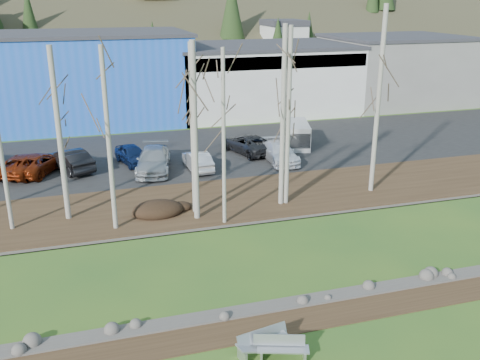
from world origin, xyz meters
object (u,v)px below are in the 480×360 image
object	(u,v)px
car_1	(70,160)
car_6	(248,144)
car_4	(133,155)
car_8	(37,163)
car_7	(279,153)
car_5	(198,161)
seagull	(280,340)
car_3	(154,160)
car_2	(26,164)
bench_intact	(282,348)
bench_damaged	(263,343)
van_white	(297,135)

from	to	relation	value
car_1	car_6	bearing A→B (deg)	158.71
car_4	car_8	world-z (taller)	car_8
car_7	car_5	bearing A→B (deg)	-177.21
car_5	seagull	bearing A→B (deg)	83.24
car_8	car_1	bearing A→B (deg)	-156.54
car_3	car_8	xyz separation A→B (m)	(-7.54, 1.86, -0.10)
car_5	car_6	xyz separation A→B (m)	(4.59, 3.01, 0.06)
car_3	car_8	bearing A→B (deg)	178.30
car_4	car_5	world-z (taller)	car_4
car_2	seagull	bearing A→B (deg)	140.12
car_4	car_6	size ratio (longest dim) A/B	0.78
bench_intact	car_1	bearing A→B (deg)	124.91
car_5	car_1	bearing A→B (deg)	-18.13
car_4	seagull	bearing A→B (deg)	-98.66
car_2	car_5	world-z (taller)	car_2
bench_damaged	car_1	xyz separation A→B (m)	(-6.11, 22.28, 0.47)
car_6	car_4	bearing A→B (deg)	-14.55
car_3	car_5	world-z (taller)	car_3
bench_damaged	car_5	bearing A→B (deg)	72.40
bench_damaged	bench_intact	bearing A→B (deg)	-53.52
seagull	car_5	distance (m)	19.72
car_8	seagull	bearing A→B (deg)	138.51
bench_intact	car_5	distance (m)	20.48
bench_intact	car_2	xyz separation A→B (m)	(-9.48, 22.86, 0.39)
van_white	car_5	bearing A→B (deg)	-140.99
car_6	car_8	xyz separation A→B (m)	(-15.04, -0.56, -0.02)
bench_intact	van_white	world-z (taller)	van_white
car_8	van_white	size ratio (longest dim) A/B	1.07
car_3	car_5	xyz separation A→B (m)	(2.92, -0.58, -0.13)
car_7	car_8	world-z (taller)	car_8
bench_intact	van_white	size ratio (longest dim) A/B	0.39
car_6	car_8	size ratio (longest dim) A/B	1.03
car_1	car_7	bearing A→B (deg)	146.97
car_1	bench_intact	bearing A→B (deg)	81.97
bench_intact	seagull	bearing A→B (deg)	91.86
bench_intact	car_2	bearing A→B (deg)	131.19
car_1	car_5	bearing A→B (deg)	140.06
car_1	van_white	xyz separation A→B (m)	(17.13, 1.28, 0.18)
car_1	car_2	size ratio (longest dim) A/B	0.93
car_7	car_8	distance (m)	16.64
car_4	car_8	size ratio (longest dim) A/B	0.80
car_3	car_5	distance (m)	2.98
bench_intact	seagull	xyz separation A→B (m)	(0.23, 0.76, -0.26)
bench_damaged	van_white	distance (m)	26.02
car_2	bench_damaged	bearing A→B (deg)	138.23
bench_intact	car_5	bearing A→B (deg)	103.89
car_4	car_7	distance (m)	10.45
bench_damaged	car_2	distance (m)	24.12
bench_damaged	car_8	bearing A→B (deg)	98.93
car_2	car_6	world-z (taller)	car_6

